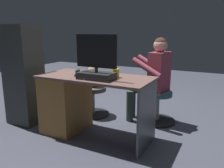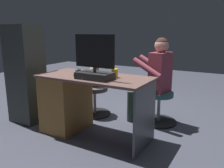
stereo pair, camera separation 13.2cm
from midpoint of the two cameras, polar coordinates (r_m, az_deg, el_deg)
name	(u,v)px [view 1 (the left image)]	position (r m, az deg, el deg)	size (l,w,h in m)	color
ground_plane	(109,125)	(3.22, -1.85, -10.20)	(10.00, 10.00, 0.00)	#414452
desk	(72,101)	(3.00, -11.03, -4.07)	(1.34, 0.63, 0.75)	brown
monitor	(96,66)	(2.53, -5.38, 4.48)	(0.49, 0.23, 0.48)	#222526
keyboard	(95,73)	(2.86, -5.49, 2.67)	(0.42, 0.14, 0.02)	black
computer_mouse	(78,70)	(3.04, -9.72, 3.31)	(0.06, 0.10, 0.04)	#242E30
cup	(116,73)	(2.62, -0.53, 2.69)	(0.08, 0.08, 0.10)	yellow
tv_remote	(77,75)	(2.80, -9.91, 2.29)	(0.04, 0.15, 0.02)	black
notebook_binder	(99,77)	(2.58, -4.68, 1.63)	(0.22, 0.30, 0.02)	beige
office_chair_teddy	(93,99)	(3.55, -5.71, -3.61)	(0.48, 0.48, 0.44)	black
teddy_bear	(93,77)	(3.48, -5.73, 1.73)	(0.24, 0.24, 0.34)	tan
visitor_chair	(158,105)	(3.33, 10.10, -5.17)	(0.51, 0.51, 0.44)	black
person	(153,74)	(3.23, 8.92, 2.49)	(0.57, 0.55, 1.18)	#8D3949
equipment_rack	(24,75)	(3.41, -22.00, 2.01)	(0.44, 0.36, 1.35)	#2E3330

